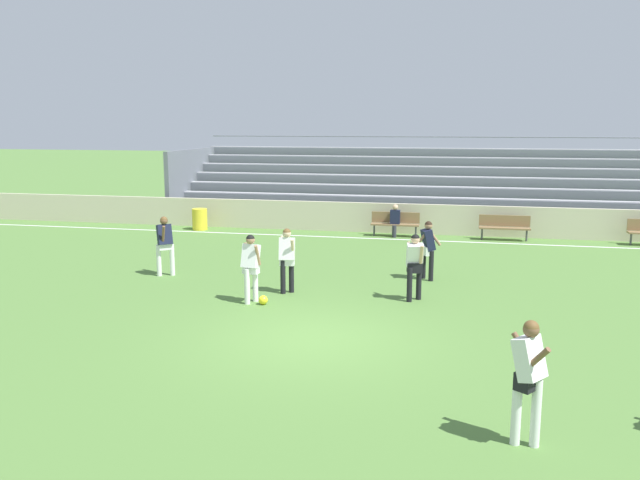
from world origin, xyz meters
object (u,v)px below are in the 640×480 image
object	(u,v)px
trash_bin	(200,219)
player_white_overlapping	(529,371)
player_white_challenging	(415,262)
player_white_wide_right	(287,255)
player_dark_dropping_back	(428,245)
bleacher_stand	(480,185)
bench_far_right	(395,222)
player_white_on_ball	(251,263)
player_dark_pressing_high	(165,241)
bench_centre_sideline	(504,225)
soccer_ball	(263,300)
spectator_seated	(395,218)

from	to	relation	value
trash_bin	player_white_overlapping	xyz separation A→B (m)	(11.08, -15.56, 0.61)
player_white_challenging	player_white_wide_right	bearing A→B (deg)	179.33
player_white_challenging	player_dark_dropping_back	bearing A→B (deg)	85.03
bleacher_stand	bench_far_right	world-z (taller)	bleacher_stand
bleacher_stand	player_white_on_ball	distance (m)	15.18
bleacher_stand	player_white_overlapping	world-z (taller)	bleacher_stand
player_white_challenging	player_white_overlapping	world-z (taller)	player_white_overlapping
bench_far_right	player_dark_pressing_high	distance (m)	9.58
bench_centre_sideline	player_dark_dropping_back	xyz separation A→B (m)	(-2.40, -6.69, 0.40)
bench_centre_sideline	player_white_challenging	size ratio (longest dim) A/B	1.11
bench_centre_sideline	player_white_challenging	xyz separation A→B (m)	(-2.59, -8.89, 0.41)
soccer_ball	bench_far_right	bearing A→B (deg)	78.33
trash_bin	player_white_wide_right	bearing A→B (deg)	-55.54
bleacher_stand	bench_centre_sideline	distance (m)	4.42
player_white_on_ball	soccer_ball	xyz separation A→B (m)	(0.32, -0.10, -0.86)
player_white_wide_right	bench_centre_sideline	bearing A→B (deg)	57.03
player_white_on_ball	player_white_challenging	world-z (taller)	player_white_on_ball
bench_centre_sideline	trash_bin	world-z (taller)	bench_centre_sideline
bench_centre_sideline	bench_far_right	bearing A→B (deg)	180.00
trash_bin	player_dark_pressing_high	distance (m)	7.93
bleacher_stand	player_white_on_ball	bearing A→B (deg)	-111.35
bleacher_stand	player_white_overlapping	size ratio (longest dim) A/B	15.25
bleacher_stand	bench_centre_sideline	xyz separation A→B (m)	(0.82, -4.22, -1.04)
bench_far_right	player_dark_pressing_high	bearing A→B (deg)	-125.71
bench_centre_sideline	player_white_on_ball	distance (m)	11.77
bleacher_stand	trash_bin	world-z (taller)	bleacher_stand
spectator_seated	player_white_on_ball	distance (m)	10.08
player_dark_dropping_back	player_dark_pressing_high	size ratio (longest dim) A/B	0.97
trash_bin	soccer_ball	bearing A→B (deg)	-59.97
bench_centre_sideline	spectator_seated	world-z (taller)	spectator_seated
spectator_seated	player_white_wide_right	bearing A→B (deg)	-101.59
player_white_wide_right	player_dark_dropping_back	size ratio (longest dim) A/B	1.02
bench_centre_sideline	player_white_challenging	distance (m)	9.27
bench_far_right	player_white_wide_right	distance (m)	9.04
soccer_ball	player_dark_dropping_back	bearing A→B (deg)	42.44
player_white_challenging	player_dark_pressing_high	size ratio (longest dim) A/B	0.97
player_white_on_ball	bench_centre_sideline	bearing A→B (deg)	57.39
player_dark_pressing_high	player_white_overlapping	bearing A→B (deg)	-41.77
player_white_on_ball	trash_bin	bearing A→B (deg)	118.86
trash_bin	bleacher_stand	bearing A→B (deg)	21.93
player_white_on_ball	player_white_overlapping	distance (m)	8.16
trash_bin	soccer_ball	distance (m)	11.36
bleacher_stand	player_dark_pressing_high	xyz separation A→B (m)	(-8.72, -11.99, -0.59)
bench_centre_sideline	player_white_wide_right	xyz separation A→B (m)	(-5.74, -8.85, 0.42)
bench_centre_sideline	player_white_challenging	bearing A→B (deg)	-106.24
player_white_challenging	player_white_on_ball	bearing A→B (deg)	-164.83
player_white_challenging	player_dark_dropping_back	size ratio (longest dim) A/B	1.00
bench_centre_sideline	soccer_ball	distance (m)	11.68
spectator_seated	soccer_ball	size ratio (longest dim) A/B	5.50
bleacher_stand	trash_bin	size ratio (longest dim) A/B	31.11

